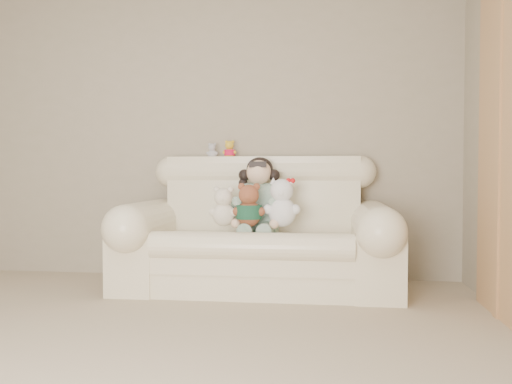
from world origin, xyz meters
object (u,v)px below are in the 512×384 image
Objects in this scene: brown_teddy at (249,201)px; white_cat at (282,197)px; sofa at (258,222)px; cream_teddy at (224,203)px; seated_child at (259,195)px.

brown_teddy is 0.24m from white_cat.
sofa is 6.11× the size of cream_teddy.
white_cat is (0.24, 0.04, 0.03)m from brown_teddy.
sofa is 3.46× the size of seated_child.
seated_child is 0.33m from cream_teddy.
sofa reaches higher than brown_teddy.
seated_child is 0.25m from brown_teddy.
sofa reaches higher than cream_teddy.
white_cat is at bearing 31.93° from brown_teddy.
sofa reaches higher than seated_child.
seated_child is 0.28m from white_cat.
cream_teddy is (-0.24, -0.22, -0.05)m from seated_child.
cream_teddy is at bearing -132.25° from seated_child.
sofa reaches higher than white_cat.
brown_teddy is at bearing -96.25° from seated_child.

